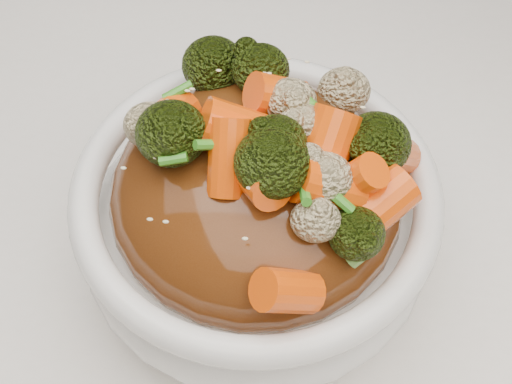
# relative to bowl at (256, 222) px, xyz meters

# --- Properties ---
(tablecloth) EXTENTS (1.20, 0.80, 0.04)m
(tablecloth) POSITION_rel_bowl_xyz_m (0.04, -0.04, -0.06)
(tablecloth) COLOR white
(tablecloth) RESTS_ON dining_table
(bowl) EXTENTS (0.20, 0.20, 0.08)m
(bowl) POSITION_rel_bowl_xyz_m (0.00, 0.00, 0.00)
(bowl) COLOR white
(bowl) RESTS_ON tablecloth
(sauce_base) EXTENTS (0.16, 0.16, 0.09)m
(sauce_base) POSITION_rel_bowl_xyz_m (0.00, 0.00, 0.03)
(sauce_base) COLOR #53270E
(sauce_base) RESTS_ON bowl
(carrots) EXTENTS (0.16, 0.16, 0.05)m
(carrots) POSITION_rel_bowl_xyz_m (0.00, 0.00, 0.08)
(carrots) COLOR #FF5508
(carrots) RESTS_ON sauce_base
(broccoli) EXTENTS (0.16, 0.16, 0.04)m
(broccoli) POSITION_rel_bowl_xyz_m (0.00, 0.00, 0.08)
(broccoli) COLOR black
(broccoli) RESTS_ON sauce_base
(cauliflower) EXTENTS (0.16, 0.16, 0.03)m
(cauliflower) POSITION_rel_bowl_xyz_m (0.00, 0.00, 0.08)
(cauliflower) COLOR beige
(cauliflower) RESTS_ON sauce_base
(scallions) EXTENTS (0.12, 0.12, 0.02)m
(scallions) POSITION_rel_bowl_xyz_m (0.00, 0.00, 0.08)
(scallions) COLOR #388C20
(scallions) RESTS_ON sauce_base
(sesame_seeds) EXTENTS (0.14, 0.14, 0.01)m
(sesame_seeds) POSITION_rel_bowl_xyz_m (0.00, 0.00, 0.08)
(sesame_seeds) COLOR beige
(sesame_seeds) RESTS_ON sauce_base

